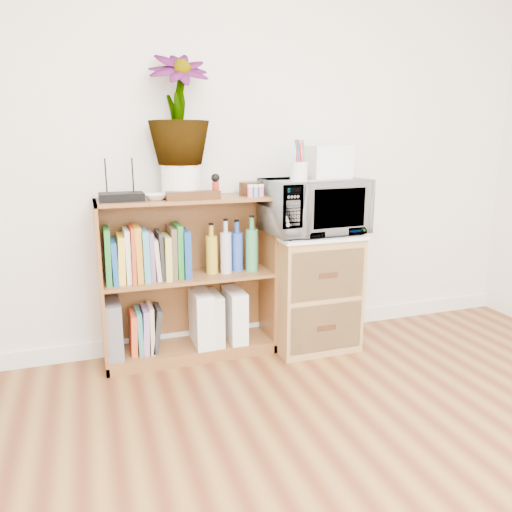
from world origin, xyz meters
name	(u,v)px	position (x,y,z in m)	size (l,w,h in m)	color
skirting_board	(240,331)	(0.00, 2.24, 0.05)	(4.00, 0.02, 0.10)	white
bookshelf	(189,279)	(-0.35, 2.10, 0.47)	(1.00, 0.30, 0.95)	brown
wicker_unit	(311,291)	(0.40, 2.02, 0.35)	(0.50, 0.45, 0.70)	#9E7542
microwave	(314,206)	(0.40, 2.02, 0.88)	(0.58, 0.39, 0.32)	silver
pen_cup	(299,171)	(0.25, 1.90, 1.10)	(0.10, 0.10, 0.11)	silver
small_appliance	(328,162)	(0.50, 2.06, 1.14)	(0.24, 0.20, 0.19)	white
router	(121,197)	(-0.70, 2.08, 0.97)	(0.23, 0.16, 0.04)	black
white_bowl	(156,197)	(-0.52, 2.07, 0.97)	(0.13, 0.13, 0.03)	white
plant_pot	(181,181)	(-0.37, 2.12, 1.04)	(0.21, 0.21, 0.18)	white
potted_plant	(178,109)	(-0.37, 2.12, 1.43)	(0.33, 0.33, 0.59)	#3F7830
trinket_box	(193,195)	(-0.33, 2.00, 0.97)	(0.29, 0.07, 0.05)	#3B1E10
kokeshi_doll	(216,190)	(-0.19, 2.06, 0.99)	(0.04, 0.04, 0.09)	#A32814
wooden_bowl	(250,189)	(0.03, 2.11, 0.99)	(0.13, 0.13, 0.08)	#341E0E
paint_jars	(256,192)	(0.03, 2.01, 0.98)	(0.10, 0.04, 0.05)	pink
file_box	(113,328)	(-0.79, 2.10, 0.23)	(0.10, 0.25, 0.32)	slate
magazine_holder_left	(201,318)	(-0.28, 2.09, 0.23)	(0.10, 0.26, 0.33)	white
magazine_holder_mid	(212,318)	(-0.22, 2.09, 0.22)	(0.10, 0.25, 0.31)	silver
magazine_holder_right	(235,315)	(-0.08, 2.09, 0.23)	(0.10, 0.25, 0.32)	white
cookbooks	(147,255)	(-0.58, 2.10, 0.64)	(0.46, 0.20, 0.31)	#217C2D
liquor_bottles	(243,247)	(-0.02, 2.10, 0.65)	(0.47, 0.07, 0.32)	gold
lower_books	(145,329)	(-0.62, 2.10, 0.20)	(0.18, 0.19, 0.28)	#DA4B26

